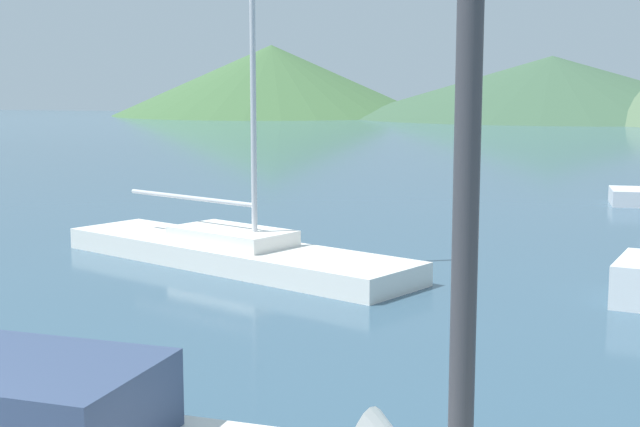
{
  "coord_description": "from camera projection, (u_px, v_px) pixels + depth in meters",
  "views": [
    {
      "loc": [
        5.79,
        -3.9,
        3.89
      ],
      "look_at": [
        0.44,
        14.0,
        1.2
      ],
      "focal_mm": 50.0,
      "sensor_mm": 36.0,
      "label": 1
    }
  ],
  "objects": [
    {
      "name": "hill_west",
      "position": [
        271.0,
        80.0,
        118.91
      ],
      "size": [
        42.15,
        42.15,
        9.25
      ],
      "color": "#3D6038",
      "rests_on": "ground_plane"
    },
    {
      "name": "sailboat_middle",
      "position": [
        233.0,
        250.0,
        19.42
      ],
      "size": [
        9.07,
        5.43,
        8.78
      ],
      "rotation": [
        0.0,
        0.0,
        -0.4
      ],
      "color": "white",
      "rests_on": "ground_plane"
    },
    {
      "name": "hill_central",
      "position": [
        551.0,
        87.0,
        109.91
      ],
      "size": [
        51.45,
        51.45,
        7.52
      ],
      "color": "#38563D",
      "rests_on": "ground_plane"
    }
  ]
}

